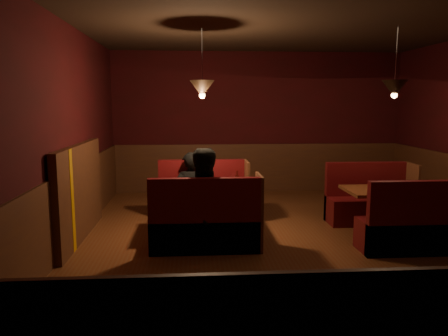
{
  "coord_description": "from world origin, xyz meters",
  "views": [
    {
      "loc": [
        -1.37,
        -5.58,
        1.85
      ],
      "look_at": [
        -0.93,
        0.47,
        0.95
      ],
      "focal_mm": 35.0,
      "sensor_mm": 36.0,
      "label": 1
    }
  ],
  "objects": [
    {
      "name": "main_bench_far",
      "position": [
        -1.2,
        1.2,
        0.31
      ],
      "size": [
        1.41,
        0.5,
        0.96
      ],
      "color": "#3C0F12",
      "rests_on": "ground"
    },
    {
      "name": "second_bench_far",
      "position": [
        1.38,
        0.91,
        0.3
      ],
      "size": [
        1.31,
        0.49,
        0.94
      ],
      "color": "#3C0F12",
      "rests_on": "ground"
    },
    {
      "name": "main_table",
      "position": [
        -1.22,
        0.48,
        0.53
      ],
      "size": [
        1.28,
        0.78,
        0.9
      ],
      "color": "#4D2916",
      "rests_on": "ground"
    },
    {
      "name": "diner_b",
      "position": [
        -1.18,
        -0.12,
        0.82
      ],
      "size": [
        0.96,
        0.86,
        1.64
      ],
      "primitive_type": "imported",
      "rotation": [
        0.0,
        0.0,
        0.35
      ],
      "color": "black",
      "rests_on": "ground"
    },
    {
      "name": "second_bench_near",
      "position": [
        1.38,
        -0.5,
        0.3
      ],
      "size": [
        1.31,
        0.49,
        0.94
      ],
      "color": "#3C0F12",
      "rests_on": "ground"
    },
    {
      "name": "room",
      "position": [
        -0.28,
        0.04,
        1.05
      ],
      "size": [
        6.02,
        7.02,
        2.92
      ],
      "color": "#5C2A14",
      "rests_on": "ground"
    },
    {
      "name": "main_bench_near",
      "position": [
        -1.2,
        -0.25,
        0.31
      ],
      "size": [
        1.41,
        0.5,
        0.96
      ],
      "color": "#3C0F12",
      "rests_on": "ground"
    },
    {
      "name": "second_table",
      "position": [
        1.35,
        0.21,
        0.5
      ],
      "size": [
        1.18,
        0.76,
        0.67
      ],
      "color": "#4D2916",
      "rests_on": "ground"
    },
    {
      "name": "diner_a",
      "position": [
        -1.42,
        1.16,
        0.73
      ],
      "size": [
        0.6,
        0.48,
        1.45
      ],
      "primitive_type": "imported",
      "rotation": [
        0.0,
        0.0,
        3.41
      ],
      "color": "black",
      "rests_on": "ground"
    }
  ]
}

